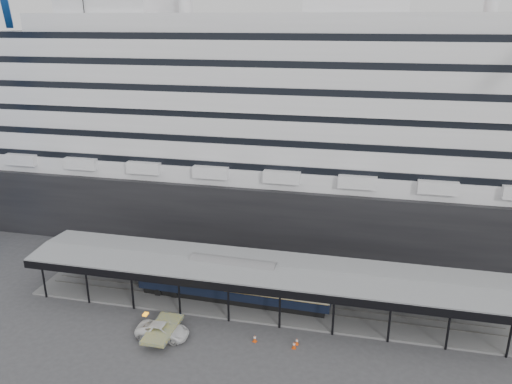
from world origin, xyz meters
TOP-DOWN VIEW (x-y plane):
  - ground at (0.00, 0.00)m, footprint 200.00×200.00m
  - cruise_ship at (0.05, 32.00)m, footprint 130.00×30.00m
  - platform_canopy at (0.00, 5.00)m, footprint 56.00×9.18m
  - port_truck at (-8.92, -3.54)m, footprint 5.64×2.61m
  - pullman_carriage at (-3.47, 5.00)m, footprint 23.32×3.73m
  - traffic_cone_left at (0.82, -2.17)m, footprint 0.54×0.54m
  - traffic_cone_mid at (5.19, -1.67)m, footprint 0.44×0.44m
  - traffic_cone_right at (5.00, -2.37)m, footprint 0.44×0.44m

SIDE VIEW (x-z plane):
  - ground at x=0.00m, z-range 0.00..0.00m
  - traffic_cone_mid at x=5.19m, z-range 0.00..0.75m
  - traffic_cone_right at x=5.00m, z-range 0.00..0.81m
  - traffic_cone_left at x=0.82m, z-range 0.00..0.81m
  - port_truck at x=-8.92m, z-range 0.00..1.57m
  - platform_canopy at x=0.00m, z-range -0.29..5.01m
  - pullman_carriage at x=-3.47m, z-range -8.65..14.17m
  - cruise_ship at x=0.05m, z-range -3.60..40.30m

